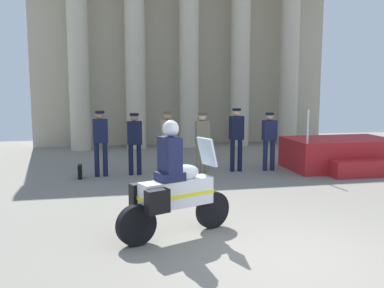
% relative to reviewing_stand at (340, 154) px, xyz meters
% --- Properties ---
extents(ground_plane, '(28.51, 28.51, 0.00)m').
position_rel_reviewing_stand_xyz_m(ground_plane, '(-4.16, -5.93, -0.43)').
color(ground_plane, gray).
extents(colonnade_backdrop, '(11.94, 1.60, 7.03)m').
position_rel_reviewing_stand_xyz_m(colonnade_backdrop, '(-3.40, 5.83, 3.36)').
color(colonnade_backdrop, '#B6AB91').
rests_on(colonnade_backdrop, ground_plane).
extents(reviewing_stand, '(2.99, 2.29, 1.78)m').
position_rel_reviewing_stand_xyz_m(reviewing_stand, '(0.00, 0.00, 0.00)').
color(reviewing_stand, '#B21E23').
rests_on(reviewing_stand, ground_plane).
extents(officer_in_row_0, '(0.39, 0.24, 1.75)m').
position_rel_reviewing_stand_xyz_m(officer_in_row_0, '(-6.78, 0.36, 0.61)').
color(officer_in_row_0, '#141938').
rests_on(officer_in_row_0, ground_plane).
extents(officer_in_row_1, '(0.39, 0.24, 1.67)m').
position_rel_reviewing_stand_xyz_m(officer_in_row_1, '(-5.88, 0.38, 0.56)').
color(officer_in_row_1, black).
rests_on(officer_in_row_1, ground_plane).
extents(officer_in_row_2, '(0.39, 0.24, 1.71)m').
position_rel_reviewing_stand_xyz_m(officer_in_row_2, '(-4.98, 0.40, 0.58)').
color(officer_in_row_2, '#847A5B').
rests_on(officer_in_row_2, ground_plane).
extents(officer_in_row_3, '(0.39, 0.24, 1.67)m').
position_rel_reviewing_stand_xyz_m(officer_in_row_3, '(-4.03, 0.28, 0.56)').
color(officer_in_row_3, '#7A7056').
rests_on(officer_in_row_3, ground_plane).
extents(officer_in_row_4, '(0.39, 0.24, 1.78)m').
position_rel_reviewing_stand_xyz_m(officer_in_row_4, '(-3.06, 0.28, 0.62)').
color(officer_in_row_4, black).
rests_on(officer_in_row_4, ground_plane).
extents(officer_in_row_5, '(0.39, 0.24, 1.65)m').
position_rel_reviewing_stand_xyz_m(officer_in_row_5, '(-2.11, 0.21, 0.55)').
color(officer_in_row_5, '#191E42').
rests_on(officer_in_row_5, ground_plane).
extents(motorcycle_with_rider, '(1.98, 1.02, 1.90)m').
position_rel_reviewing_stand_xyz_m(motorcycle_with_rider, '(-5.64, -4.58, 0.37)').
color(motorcycle_with_rider, black).
rests_on(motorcycle_with_rider, ground_plane).
extents(briefcase_on_ground, '(0.10, 0.32, 0.36)m').
position_rel_reviewing_stand_xyz_m(briefcase_on_ground, '(-7.33, 0.21, -0.25)').
color(briefcase_on_ground, black).
rests_on(briefcase_on_ground, ground_plane).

